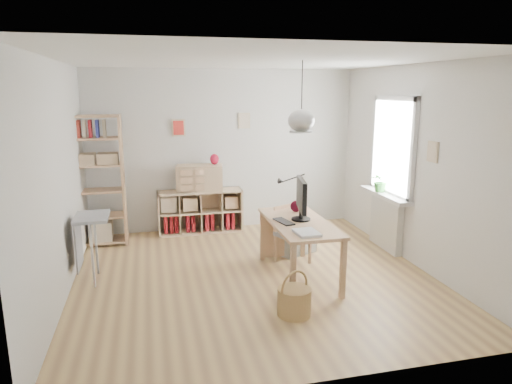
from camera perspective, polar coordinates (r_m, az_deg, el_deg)
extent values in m
plane|color=tan|center=(6.00, -0.27, -10.50)|extent=(4.50, 4.50, 0.00)
plane|color=white|center=(7.79, -4.04, 5.19)|extent=(4.50, 0.00, 4.50)
plane|color=white|center=(3.51, 8.04, -4.23)|extent=(4.50, 0.00, 4.50)
plane|color=white|center=(5.56, -23.51, 1.13)|extent=(0.00, 4.50, 4.50)
plane|color=white|center=(6.49, 19.48, 2.98)|extent=(0.00, 4.50, 4.50)
plane|color=white|center=(5.53, -0.30, 16.18)|extent=(4.50, 4.50, 0.00)
cylinder|color=black|center=(5.52, 5.77, 12.60)|extent=(0.01, 0.01, 0.68)
ellipsoid|color=silver|center=(5.53, 5.68, 8.87)|extent=(0.32, 0.32, 0.27)
cube|color=white|center=(6.96, 16.85, 5.44)|extent=(0.03, 1.00, 1.30)
cube|color=silver|center=(6.49, 19.03, 4.80)|extent=(0.06, 0.08, 1.46)
cube|color=silver|center=(7.42, 14.60, 6.00)|extent=(0.06, 0.08, 1.46)
cube|color=silver|center=(6.90, 17.04, 11.13)|extent=(0.06, 1.16, 0.08)
cube|color=silver|center=(7.06, 16.32, -0.11)|extent=(0.06, 1.16, 0.08)
cube|color=silver|center=(7.16, 15.95, -3.71)|extent=(0.10, 0.80, 0.80)
cube|color=silver|center=(7.03, 15.81, -0.38)|extent=(0.22, 1.20, 0.06)
cube|color=tan|center=(5.76, 5.41, -3.84)|extent=(0.70, 1.50, 0.04)
cube|color=tan|center=(5.17, 4.63, -10.21)|extent=(0.06, 0.06, 0.71)
cube|color=tan|center=(6.43, 0.79, -5.50)|extent=(0.06, 0.06, 0.71)
cube|color=tan|center=(5.37, 10.81, -9.49)|extent=(0.06, 0.06, 0.71)
cube|color=tan|center=(6.60, 5.87, -5.10)|extent=(0.06, 0.06, 0.71)
cube|color=#D6B58D|center=(7.82, -6.90, -4.88)|extent=(1.40, 0.38, 0.03)
cube|color=#D6B58D|center=(7.64, -7.04, 0.06)|extent=(1.40, 0.38, 0.03)
cube|color=#D6B58D|center=(7.68, -12.06, -2.71)|extent=(0.03, 0.38, 0.72)
cube|color=#D6B58D|center=(7.82, -1.97, -2.15)|extent=(0.03, 0.38, 0.72)
cube|color=#D6B58D|center=(7.89, -7.12, -2.10)|extent=(1.40, 0.02, 0.72)
cube|color=maroon|center=(7.75, -11.22, -3.84)|extent=(0.06, 0.26, 0.30)
cube|color=maroon|center=(7.75, -10.56, -3.81)|extent=(0.05, 0.26, 0.30)
cube|color=maroon|center=(7.75, -9.97, -3.77)|extent=(0.05, 0.26, 0.30)
cube|color=maroon|center=(7.77, -8.57, -3.70)|extent=(0.05, 0.26, 0.30)
cube|color=maroon|center=(7.77, -7.91, -3.66)|extent=(0.05, 0.26, 0.30)
cube|color=maroon|center=(7.80, -6.22, -3.56)|extent=(0.06, 0.26, 0.30)
cube|color=maroon|center=(7.81, -5.56, -3.53)|extent=(0.06, 0.26, 0.30)
cube|color=maroon|center=(7.84, -3.68, -3.41)|extent=(0.06, 0.26, 0.30)
cube|color=maroon|center=(7.86, -3.03, -3.37)|extent=(0.05, 0.26, 0.30)
cube|color=tan|center=(7.40, -22.15, 1.13)|extent=(0.04, 0.38, 2.00)
cube|color=tan|center=(7.31, -16.27, 1.44)|extent=(0.04, 0.38, 2.00)
cube|color=tan|center=(7.58, -18.70, -5.77)|extent=(0.76, 0.38, 0.03)
cube|color=tan|center=(7.47, -18.92, -2.85)|extent=(0.76, 0.38, 0.03)
cube|color=tan|center=(7.37, -19.14, 0.14)|extent=(0.76, 0.38, 0.03)
cube|color=tan|center=(7.30, -19.37, 3.21)|extent=(0.76, 0.38, 0.03)
cube|color=tan|center=(7.25, -19.60, 6.32)|extent=(0.76, 0.38, 0.03)
cube|color=tan|center=(7.23, -19.80, 8.92)|extent=(0.76, 0.38, 0.03)
cube|color=#283095|center=(7.28, -21.89, 7.31)|extent=(0.04, 0.18, 0.26)
cube|color=maroon|center=(7.26, -21.27, 7.36)|extent=(0.04, 0.18, 0.26)
cube|color=beige|center=(7.25, -20.64, 7.40)|extent=(0.04, 0.18, 0.26)
cube|color=maroon|center=(7.24, -20.00, 7.44)|extent=(0.04, 0.18, 0.26)
cube|color=#283095|center=(7.23, -19.21, 7.49)|extent=(0.04, 0.18, 0.26)
cube|color=beige|center=(7.22, -18.42, 7.54)|extent=(0.04, 0.18, 0.26)
cube|color=#949497|center=(5.97, -19.86, -2.96)|extent=(0.40, 0.55, 0.04)
cylinder|color=silver|center=(5.89, -19.78, -7.47)|extent=(0.03, 0.03, 0.82)
cylinder|color=silver|center=(6.30, -19.36, -6.12)|extent=(0.03, 0.03, 0.82)
cube|color=#949497|center=(6.09, -21.32, -6.03)|extent=(0.02, 0.50, 0.62)
cube|color=#949497|center=(6.32, 4.64, -5.27)|extent=(0.51, 0.51, 0.06)
cube|color=tan|center=(6.18, 4.49, -7.91)|extent=(0.04, 0.04, 0.39)
cube|color=tan|center=(6.41, 2.48, -7.09)|extent=(0.04, 0.04, 0.39)
cube|color=tan|center=(6.39, 6.74, -7.23)|extent=(0.04, 0.04, 0.39)
cube|color=tan|center=(6.62, 4.71, -6.48)|extent=(0.04, 0.04, 0.39)
cube|color=tan|center=(6.39, 3.61, -3.15)|extent=(0.37, 0.19, 0.35)
cylinder|color=#AB894D|center=(5.03, 4.80, -13.50)|extent=(0.36, 0.36, 0.30)
torus|color=#AB894D|center=(4.95, 4.84, -11.73)|extent=(0.35, 0.17, 0.37)
cube|color=silver|center=(6.86, 4.82, -7.42)|extent=(0.66, 0.57, 0.02)
cube|color=silver|center=(6.65, 3.15, -6.85)|extent=(0.17, 0.35, 0.28)
cube|color=silver|center=(6.99, 6.46, -5.92)|extent=(0.17, 0.35, 0.28)
cube|color=silver|center=(6.69, 5.89, -6.77)|extent=(0.51, 0.24, 0.28)
cube|color=silver|center=(6.94, 3.84, -6.00)|extent=(0.51, 0.24, 0.28)
cube|color=silver|center=(6.98, 2.99, -3.61)|extent=(0.58, 0.39, 0.35)
sphere|color=gold|center=(6.67, 4.34, -6.20)|extent=(0.12, 0.12, 0.12)
sphere|color=#154E99|center=(6.89, 5.17, -5.59)|extent=(0.12, 0.12, 0.12)
sphere|color=red|center=(6.77, 4.84, -5.92)|extent=(0.12, 0.12, 0.12)
sphere|color=green|center=(6.84, 6.23, -5.75)|extent=(0.12, 0.12, 0.12)
cylinder|color=black|center=(5.81, 5.64, -3.39)|extent=(0.24, 0.24, 0.02)
cylinder|color=black|center=(5.79, 5.65, -2.76)|extent=(0.05, 0.05, 0.11)
cube|color=black|center=(5.73, 5.70, -0.33)|extent=(0.17, 0.60, 0.39)
cube|color=black|center=(5.69, 3.49, -3.70)|extent=(0.21, 0.37, 0.02)
cylinder|color=black|center=(6.44, 5.79, -1.68)|extent=(0.06, 0.06, 0.04)
cylinder|color=black|center=(6.40, 5.83, 0.06)|extent=(0.02, 0.02, 0.40)
cone|color=black|center=(6.17, 3.15, 1.35)|extent=(0.10, 0.07, 0.09)
sphere|color=#4A091A|center=(6.16, 5.03, -1.80)|extent=(0.15, 0.15, 0.15)
cube|color=silver|center=(5.26, 6.37, -5.08)|extent=(0.27, 0.33, 0.03)
cube|color=#D6B58D|center=(7.59, -7.04, 1.76)|extent=(0.80, 0.46, 0.43)
ellipsoid|color=maroon|center=(7.57, -5.22, 4.10)|extent=(0.15, 0.15, 0.18)
imported|color=#2A6F29|center=(7.09, 15.30, 1.33)|extent=(0.36, 0.34, 0.32)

